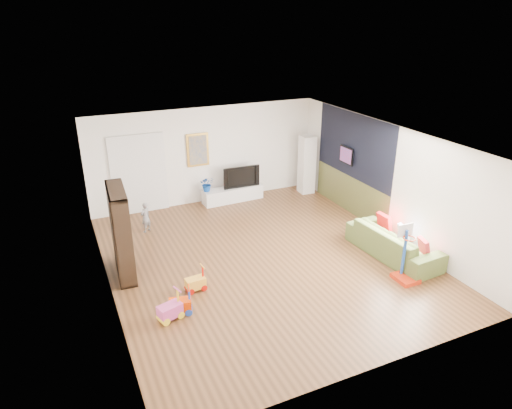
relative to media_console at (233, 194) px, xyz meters
name	(u,v)px	position (x,y,z in m)	size (l,w,h in m)	color
floor	(263,259)	(-0.64, -3.42, -0.21)	(6.50, 7.50, 0.00)	brown
ceiling	(264,140)	(-0.64, -3.42, 2.49)	(6.50, 7.50, 0.00)	white
wall_back	(206,155)	(-0.64, 0.33, 1.14)	(6.50, 0.00, 2.70)	white
wall_front	(378,296)	(-0.64, -7.17, 1.14)	(6.50, 0.00, 2.70)	white
wall_left	(103,231)	(-3.89, -3.42, 1.14)	(0.00, 7.50, 2.70)	silver
wall_right	(388,181)	(2.61, -3.42, 1.14)	(0.00, 7.50, 2.70)	silver
navy_accent	(354,146)	(2.60, -2.02, 1.64)	(0.01, 3.20, 1.70)	black
olive_wainscot	(350,194)	(2.60, -2.02, 0.29)	(0.01, 3.20, 1.00)	brown
doorway	(139,175)	(-2.54, 0.29, 0.84)	(1.45, 0.06, 2.10)	white
painting_back	(198,150)	(-0.89, 0.29, 1.34)	(0.62, 0.06, 0.92)	gold
artwork_right	(346,155)	(2.53, -1.82, 1.34)	(0.04, 0.56, 0.46)	#7F3F8C
media_console	(233,194)	(0.00, 0.00, 0.00)	(1.76, 0.44, 0.41)	silver
tall_cabinet	(307,164)	(2.27, -0.26, 0.66)	(0.41, 0.41, 1.74)	white
bookshelf	(121,233)	(-3.51, -2.76, 0.73)	(0.33, 1.28, 1.87)	black
sofa	(393,242)	(2.05, -4.48, 0.12)	(2.26, 0.88, 0.66)	#596E33
basketball_hoop	(409,255)	(1.61, -5.41, 0.39)	(0.41, 0.50, 1.19)	red
ride_on_yellow	(195,279)	(-2.38, -3.99, 0.05)	(0.38, 0.24, 0.51)	yellow
ride_on_orange	(180,301)	(-2.85, -4.59, 0.06)	(0.40, 0.25, 0.53)	#DC3800
ride_on_pink	(170,306)	(-3.06, -4.68, 0.07)	(0.42, 0.26, 0.55)	#CE4494
child	(146,217)	(-2.70, -0.97, 0.18)	(0.28, 0.18, 0.77)	gray
tv	(240,176)	(0.25, 0.01, 0.51)	(1.07, 0.14, 0.62)	black
vase_plant	(207,184)	(-0.75, 0.03, 0.42)	(0.39, 0.33, 0.43)	#0C3D97
pillow_left	(424,246)	(2.24, -5.17, 0.31)	(0.09, 0.34, 0.34)	red
pillow_center	(404,233)	(2.30, -4.49, 0.31)	(0.09, 0.34, 0.34)	white
pillow_right	(384,222)	(2.28, -3.84, 0.31)	(0.10, 0.39, 0.39)	red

